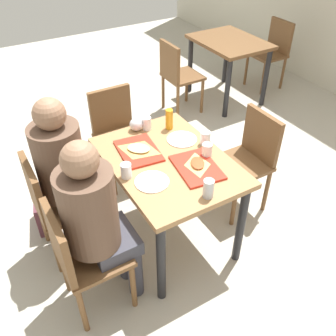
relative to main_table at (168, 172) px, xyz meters
The scene contains 25 objects.
ground_plane 0.65m from the main_table, ahead, with size 10.00×10.00×0.02m, color #B2AD9E.
main_table is the anchor object (origin of this frame).
chair_near_left 0.82m from the main_table, 108.80° to the right, with size 0.40×0.40×0.86m.
chair_near_right 0.82m from the main_table, 71.20° to the right, with size 0.40×0.40×0.86m.
chair_far_side 0.78m from the main_table, 90.00° to the left, with size 0.40×0.40×0.86m.
chair_left_end 0.91m from the main_table, behind, with size 0.40×0.40×0.86m.
person_in_red 0.69m from the main_table, 112.63° to the right, with size 0.32×0.42×1.27m.
person_in_brown_jacket 0.69m from the main_table, 67.37° to the right, with size 0.32×0.42×1.27m.
tray_red_near 0.26m from the main_table, 143.80° to the right, with size 0.36×0.26×0.02m, color red.
tray_red_far 0.25m from the main_table, 32.10° to the left, with size 0.36×0.26×0.02m, color red.
paper_plate_center 0.29m from the main_table, 126.70° to the left, with size 0.22×0.22×0.01m, color white.
paper_plate_near_edge 0.29m from the main_table, 53.30° to the right, with size 0.22×0.22×0.01m, color white.
pizza_slice_a 0.26m from the main_table, 143.90° to the right, with size 0.28×0.28×0.02m.
pizza_slice_b 0.25m from the main_table, 37.01° to the left, with size 0.23×0.20×0.02m.
plastic_cup_a 0.36m from the main_table, 94.60° to the left, with size 0.07×0.07×0.10m, color white.
plastic_cup_b 0.36m from the main_table, 85.40° to the right, with size 0.07×0.07×0.10m, color white.
plastic_cup_c 0.45m from the main_table, behind, with size 0.07×0.07×0.10m, color white.
plastic_cup_d 0.31m from the main_table, 67.20° to the left, with size 0.07×0.07×0.10m, color white.
soda_can 0.48m from the main_table, ahead, with size 0.07×0.07×0.12m, color #B7BCC6.
condiment_bottle 0.44m from the main_table, 148.23° to the left, with size 0.06×0.06×0.16m, color orange.
foil_bundle 0.47m from the main_table, behind, with size 0.10×0.10×0.10m, color silver.
handbag 1.11m from the main_table, 128.01° to the right, with size 0.32×0.16×0.28m, color #592D38.
background_table 2.47m from the main_table, 132.29° to the left, with size 0.90×0.70×0.75m.
background_chair_near 1.99m from the main_table, 146.65° to the left, with size 0.40×0.40×0.86m.
background_chair_far 3.06m from the main_table, 122.98° to the left, with size 0.40×0.40×0.86m.
Camera 1 is at (1.75, -1.03, 2.27)m, focal length 39.70 mm.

